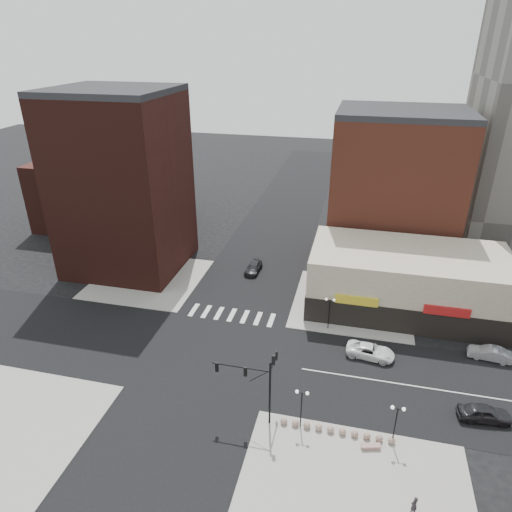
% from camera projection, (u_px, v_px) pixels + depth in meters
% --- Properties ---
extents(ground, '(240.00, 240.00, 0.00)m').
position_uv_depth(ground, '(212.00, 355.00, 50.45)').
color(ground, black).
rests_on(ground, ground).
extents(road_ew, '(200.00, 14.00, 0.02)m').
position_uv_depth(road_ew, '(212.00, 355.00, 50.45)').
color(road_ew, black).
rests_on(road_ew, ground).
extents(road_ns, '(14.00, 200.00, 0.02)m').
position_uv_depth(road_ns, '(212.00, 355.00, 50.45)').
color(road_ns, black).
rests_on(road_ns, ground).
extents(sidewalk_nw, '(15.00, 15.00, 0.12)m').
position_uv_depth(sidewalk_nw, '(149.00, 279.00, 66.12)').
color(sidewalk_nw, gray).
rests_on(sidewalk_nw, ground).
extents(sidewalk_ne, '(15.00, 15.00, 0.12)m').
position_uv_depth(sidewalk_ne, '(351.00, 303.00, 60.09)').
color(sidewalk_ne, gray).
rests_on(sidewalk_ne, ground).
extents(sidewalk_se, '(18.00, 14.00, 0.12)m').
position_uv_depth(sidewalk_se, '(354.00, 498.00, 34.85)').
color(sidewalk_se, gray).
rests_on(sidewalk_se, ground).
extents(sidewalk_sw, '(15.00, 15.00, 0.12)m').
position_uv_depth(sidewalk_sw, '(7.00, 431.00, 40.76)').
color(sidewalk_sw, gray).
rests_on(sidewalk_sw, ground).
extents(building_nw, '(16.00, 15.00, 25.00)m').
position_uv_depth(building_nw, '(123.00, 186.00, 65.11)').
color(building_nw, '#361511').
rests_on(building_nw, ground).
extents(building_nw_low, '(20.00, 18.00, 12.00)m').
position_uv_depth(building_nw_low, '(104.00, 190.00, 84.22)').
color(building_nw_low, '#361511').
rests_on(building_nw_low, ground).
extents(building_ne_midrise, '(18.00, 15.00, 22.00)m').
position_uv_depth(building_ne_midrise, '(394.00, 192.00, 67.48)').
color(building_ne_midrise, brown).
rests_on(building_ne_midrise, ground).
extents(building_ne_row, '(24.20, 12.20, 8.00)m').
position_uv_depth(building_ne_row, '(406.00, 286.00, 57.76)').
color(building_ne_row, beige).
rests_on(building_ne_row, ground).
extents(traffic_signal, '(5.59, 3.09, 7.77)m').
position_uv_depth(traffic_signal, '(260.00, 377.00, 39.92)').
color(traffic_signal, black).
rests_on(traffic_signal, ground).
extents(street_lamp_se_a, '(1.22, 0.32, 4.16)m').
position_uv_depth(street_lamp_se_a, '(302.00, 400.00, 39.72)').
color(street_lamp_se_a, black).
rests_on(street_lamp_se_a, sidewalk_se).
extents(street_lamp_se_b, '(1.22, 0.32, 4.16)m').
position_uv_depth(street_lamp_se_b, '(397.00, 416.00, 38.06)').
color(street_lamp_se_b, black).
rests_on(street_lamp_se_b, sidewalk_se).
extents(street_lamp_ne, '(1.22, 0.32, 4.16)m').
position_uv_depth(street_lamp_ne, '(330.00, 306.00, 53.51)').
color(street_lamp_ne, black).
rests_on(street_lamp_ne, sidewalk_ne).
extents(bollard_row, '(10.08, 0.63, 0.63)m').
position_uv_depth(bollard_row, '(336.00, 430.00, 40.30)').
color(bollard_row, gray).
rests_on(bollard_row, sidewalk_se).
extents(white_suv, '(5.42, 2.97, 1.44)m').
position_uv_depth(white_suv, '(370.00, 351.00, 49.93)').
color(white_suv, white).
rests_on(white_suv, ground).
extents(dark_sedan_east, '(4.80, 2.29, 1.58)m').
position_uv_depth(dark_sedan_east, '(484.00, 413.00, 41.68)').
color(dark_sedan_east, black).
rests_on(dark_sedan_east, ground).
extents(silver_sedan, '(4.59, 2.08, 1.46)m').
position_uv_depth(silver_sedan, '(490.00, 353.00, 49.57)').
color(silver_sedan, '#97989D').
rests_on(silver_sedan, ground).
extents(dark_sedan_north, '(2.11, 4.72, 1.35)m').
position_uv_depth(dark_sedan_north, '(254.00, 268.00, 67.89)').
color(dark_sedan_north, black).
rests_on(dark_sedan_north, ground).
extents(pedestrian, '(0.70, 0.67, 1.62)m').
position_uv_depth(pedestrian, '(414.00, 505.00, 33.39)').
color(pedestrian, '#262328').
rests_on(pedestrian, sidewalk_se).
extents(stone_bench, '(1.75, 0.93, 0.39)m').
position_uv_depth(stone_bench, '(371.00, 447.00, 38.86)').
color(stone_bench, '#A37A71').
rests_on(stone_bench, sidewalk_se).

